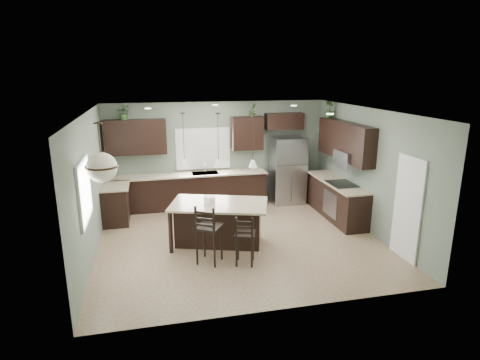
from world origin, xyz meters
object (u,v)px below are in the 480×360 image
bar_stool_center (209,234)px  kitchen_island (219,224)px  refrigerator (287,170)px  serving_dish (209,200)px  bar_stool_right (245,239)px  plant_back_left (124,113)px

bar_stool_center → kitchen_island: bearing=98.6°
refrigerator → serving_dish: bearing=-137.2°
refrigerator → bar_stool_right: (-2.03, -3.41, -0.42)m
bar_stool_right → bar_stool_center: bearing=-179.5°
refrigerator → bar_stool_center: 4.18m
bar_stool_right → plant_back_left: size_ratio=2.74×
plant_back_left → serving_dish: bearing=-56.6°
kitchen_island → refrigerator: bearing=63.6°
kitchen_island → bar_stool_center: (-0.33, -0.78, 0.13)m
plant_back_left → bar_stool_right: bearing=-58.7°
plant_back_left → refrigerator: bearing=-3.6°
kitchen_island → bar_stool_right: size_ratio=1.98×
bar_stool_right → refrigerator: bearing=77.7°
kitchen_island → bar_stool_center: bar_stool_center is taller
refrigerator → bar_stool_right: size_ratio=1.84×
refrigerator → plant_back_left: (-4.27, 0.27, 1.66)m
serving_dish → bar_stool_right: size_ratio=0.24×
bar_stool_center → bar_stool_right: bar_stool_center is taller
refrigerator → bar_stool_right: refrigerator is taller
serving_dish → bar_stool_right: bearing=-64.4°
serving_dish → plant_back_left: (-1.73, 2.62, 1.59)m
bar_stool_center → plant_back_left: size_ratio=3.25×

